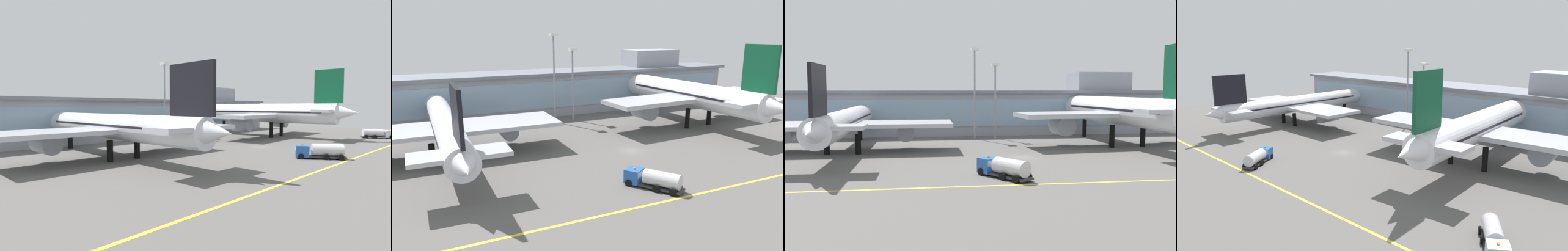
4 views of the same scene
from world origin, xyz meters
TOP-DOWN VIEW (x-y plane):
  - ground_plane at (0.00, 0.00)m, footprint 180.00×180.00m
  - taxiway_centreline_stripe at (0.00, -22.00)m, footprint 144.00×0.50m
  - terminal_building at (1.82, 42.17)m, footprint 115.87×14.00m
  - airliner_near_left at (-33.36, 11.63)m, footprint 42.47×57.30m
  - airliner_near_right at (25.69, 13.59)m, footprint 47.10×55.05m
  - fuel_tanker_truck at (-7.09, -17.16)m, footprint 6.96×8.91m
  - baggage_tug_near at (43.94, -14.75)m, footprint 7.02×8.88m
  - apron_light_mast_west at (-4.96, 29.80)m, footprint 1.80×1.80m
  - apron_light_mast_centre at (0.31, 30.14)m, footprint 1.80×1.80m

SIDE VIEW (x-z plane):
  - ground_plane at x=0.00m, z-range 0.00..0.00m
  - taxiway_centreline_stripe at x=0.00m, z-range 0.00..0.01m
  - fuel_tanker_truck at x=-7.09m, z-range 0.06..2.96m
  - baggage_tug_near at x=43.94m, z-range 0.06..2.96m
  - airliner_near_left at x=-33.36m, z-range -2.21..14.06m
  - terminal_building at x=1.82m, z-range -2.08..15.32m
  - airliner_near_right at x=25.69m, z-range -2.77..17.87m
  - apron_light_mast_centre at x=0.31m, z-range 3.36..22.43m
  - apron_light_mast_west at x=-4.96m, z-range 3.60..26.37m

